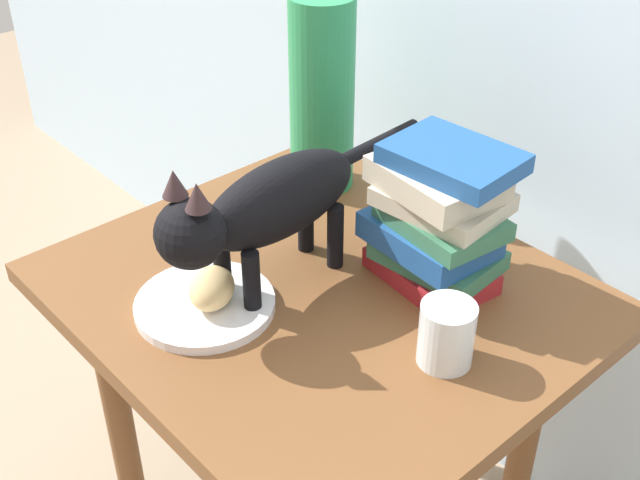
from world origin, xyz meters
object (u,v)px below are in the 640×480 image
plate (205,305)px  green_vase (322,95)px  side_table (320,337)px  bread_roll (212,288)px  candle_jar (446,337)px  book_stack (438,217)px  cat (265,207)px

plate → green_vase: green_vase is taller
side_table → plate: 0.19m
side_table → plate: size_ratio=3.67×
bread_roll → candle_jar: (0.27, 0.16, -0.00)m
side_table → plate: plate is taller
bread_roll → green_vase: green_vase is taller
green_vase → side_table: bearing=-42.5°
side_table → book_stack: bearing=54.6°
plate → green_vase: size_ratio=0.59×
side_table → candle_jar: (0.22, 0.01, 0.13)m
plate → bread_roll: (0.01, 0.01, 0.03)m
bread_roll → book_stack: 0.32m
bread_roll → book_stack: (0.15, 0.27, 0.07)m
green_vase → candle_jar: (0.43, -0.19, -0.12)m
plate → bread_roll: 0.03m
cat → book_stack: size_ratio=2.30×
side_table → bread_roll: bread_roll is taller
bread_roll → book_stack: bearing=61.4°
bread_roll → green_vase: size_ratio=0.25×
book_stack → candle_jar: (0.12, -0.12, -0.07)m
green_vase → candle_jar: 0.49m
cat → book_stack: (0.14, 0.19, -0.03)m
candle_jar → book_stack: bearing=136.5°
cat → plate: bearing=-101.4°
book_stack → bread_roll: bearing=-118.6°
bread_roll → candle_jar: candle_jar is taller
plate → book_stack: 0.34m
green_vase → book_stack: bearing=-12.4°
candle_jar → cat: bearing=-165.4°
bread_roll → green_vase: bearing=115.3°
cat → book_stack: 0.24m
plate → bread_roll: bread_roll is taller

